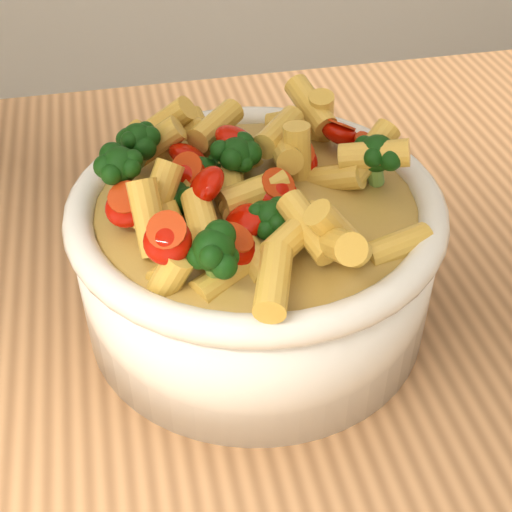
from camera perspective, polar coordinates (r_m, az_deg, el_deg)
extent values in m
cube|color=#B87F4F|center=(0.43, -5.27, -12.87)|extent=(1.20, 0.80, 0.04)
cylinder|color=white|center=(0.44, 0.00, -0.42)|extent=(0.21, 0.21, 0.08)
ellipsoid|color=white|center=(0.45, 0.00, -2.94)|extent=(0.19, 0.19, 0.03)
torus|color=white|center=(0.41, 0.00, 4.05)|extent=(0.22, 0.22, 0.02)
ellipsoid|color=gold|center=(0.41, 0.00, 4.05)|extent=(0.19, 0.19, 0.02)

